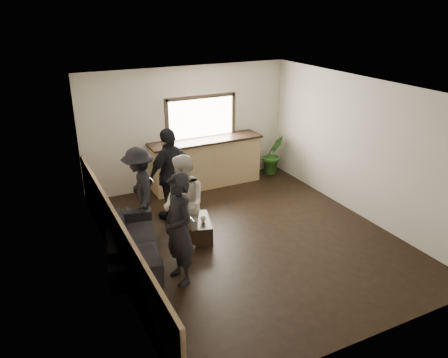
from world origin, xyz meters
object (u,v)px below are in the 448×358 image
coffee_table (198,228)px  potted_plant (273,154)px  person_c (140,189)px  cup_b (203,219)px  person_a (179,229)px  bar_counter (206,160)px  cup_a (191,214)px  sofa (132,241)px  person_d (171,174)px  person_b (184,203)px

coffee_table → potted_plant: potted_plant is taller
coffee_table → person_c: person_c is taller
cup_b → person_a: size_ratio=0.06×
coffee_table → person_c: 1.34m
bar_counter → potted_plant: (1.85, -0.05, -0.14)m
person_a → cup_a: bearing=144.4°
bar_counter → sofa: bar_counter is taller
bar_counter → person_d: bearing=-136.8°
cup_a → person_b: size_ratio=0.07×
cup_b → person_b: 0.61m
person_d → sofa: bearing=23.1°
person_a → person_b: size_ratio=1.05×
cup_a → person_c: (-0.76, 0.64, 0.42)m
cup_a → person_b: bearing=-124.5°
bar_counter → sofa: bearing=-135.9°
potted_plant → person_a: person_a is taller
bar_counter → cup_b: 2.62m
cup_a → person_a: bearing=-118.5°
sofa → person_d: 1.73m
bar_counter → person_d: bar_counter is taller
sofa → potted_plant: potted_plant is taller
cup_a → person_d: bearing=95.3°
bar_counter → coffee_table: size_ratio=3.37×
cup_a → cup_b: (0.13, -0.30, 0.00)m
person_b → cup_b: bearing=98.1°
person_d → person_b: bearing=59.0°
potted_plant → bar_counter: bearing=178.6°
bar_counter → cup_b: (-1.11, -2.36, -0.23)m
person_b → person_c: person_b is taller
person_a → person_c: size_ratio=1.10×
coffee_table → person_a: person_a is taller
coffee_table → cup_b: bearing=-64.4°
cup_b → potted_plant: potted_plant is taller
potted_plant → cup_a: bearing=-147.0°
person_d → cup_a: bearing=73.3°
sofa → person_a: bearing=-141.4°
cup_a → potted_plant: bearing=33.0°
sofa → cup_b: (1.34, 0.02, 0.10)m
potted_plant → sofa: bearing=-151.6°
cup_a → person_a: 1.58m
cup_a → cup_b: size_ratio=1.10×
bar_counter → person_b: bearing=-121.7°
bar_counter → cup_b: bar_counter is taller
coffee_table → cup_a: cup_a is taller
cup_b → person_c: size_ratio=0.07×
person_b → person_a: bearing=-30.4°
coffee_table → person_d: size_ratio=0.43×
person_a → person_b: (0.45, 0.92, -0.04)m
cup_a → person_c: bearing=139.8°
sofa → person_d: (1.13, 1.14, 0.63)m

